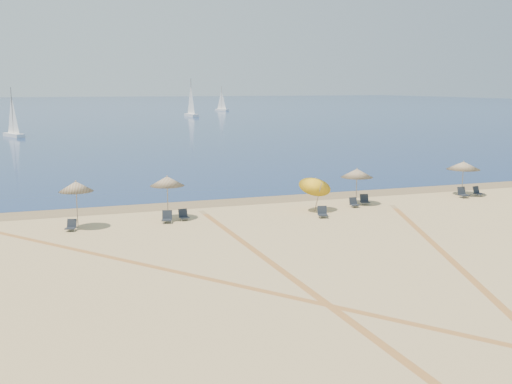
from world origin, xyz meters
The scene contains 20 objects.
ground centered at (0.00, 0.00, 0.00)m, with size 160.00×160.00×0.00m, color tan.
ocean centered at (0.00, 225.00, 0.01)m, with size 500.00×500.00×0.00m, color #0C2151.
wet_sand centered at (0.00, 24.00, 0.00)m, with size 500.00×500.00×0.00m, color olive.
umbrella_1 centered at (-10.52, 19.42, 2.30)m, with size 1.87×1.87×2.65m.
umbrella_2 centered at (-5.42, 20.06, 2.24)m, with size 2.00×2.00×2.58m.
umbrella_3 centered at (3.66, 19.32, 1.76)m, with size 2.00×2.04×2.46m.
umbrella_4 centered at (7.15, 20.52, 2.06)m, with size 2.11×2.11×2.40m.
umbrella_5 centered at (15.88, 21.06, 2.11)m, with size 2.34×2.34×2.46m.
chair_2 centered at (-10.89, 18.87, 0.27)m, with size 0.69×0.74×0.61m.
chair_3 centered at (-5.65, 19.15, 0.30)m, with size 0.72×0.79×0.68m.
chair_4 centered at (-4.61, 19.50, 0.28)m, with size 0.58×0.66×0.63m.
chair_5 centered at (3.31, 17.52, 0.29)m, with size 0.71×0.77×0.67m.
chair_6 centered at (6.54, 19.68, 0.27)m, with size 0.53×0.62×0.61m.
chair_7 centered at (7.61, 20.21, 0.29)m, with size 0.68×0.75×0.67m.
chair_8 centered at (15.31, 20.22, 0.32)m, with size 0.60×0.71×0.73m.
chair_9 centered at (16.68, 20.35, 0.30)m, with size 0.70×0.78×0.68m.
sailboat_0 centered at (-16.85, 84.46, 2.26)m, with size 3.35×5.06×7.46m.
sailboat_1 centered at (39.17, 167.05, 2.26)m, with size 3.34×5.07×7.47m.
sailboat_2 centered at (22.36, 135.53, 2.86)m, with size 2.38×6.51×9.47m.
tire_tracks centered at (-1.67, 7.42, 0.00)m, with size 48.97×42.06×0.00m.
Camera 1 is at (-11.71, -14.19, 7.69)m, focal length 42.32 mm.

